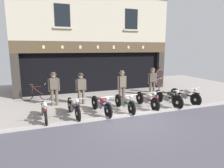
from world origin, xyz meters
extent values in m
cube|color=gray|center=(0.00, 5.00, -0.04)|extent=(22.15, 10.00, 0.08)
cube|color=#A9A29D|center=(0.00, 0.08, 0.01)|extent=(22.15, 0.16, 0.18)
cube|color=black|center=(0.00, 7.30, 1.30)|extent=(9.34, 4.00, 2.60)
cube|color=#332D28|center=(-4.86, 5.18, 1.30)|extent=(0.44, 0.36, 2.60)
cube|color=#332D28|center=(4.86, 5.18, 1.30)|extent=(0.44, 0.36, 2.60)
cube|color=black|center=(0.00, 5.55, 1.43)|extent=(8.93, 0.03, 2.18)
cube|color=#4B3B28|center=(0.00, 5.12, 2.95)|extent=(10.15, 0.24, 0.70)
cube|color=#DBC684|center=(-3.26, 4.99, 2.95)|extent=(0.14, 0.03, 0.18)
cube|color=#DBC684|center=(-2.19, 4.99, 2.95)|extent=(0.14, 0.03, 0.18)
cube|color=#DBC684|center=(-1.11, 4.99, 2.95)|extent=(0.14, 0.03, 0.19)
cube|color=#DBC684|center=(0.01, 4.99, 2.95)|extent=(0.14, 0.03, 0.19)
cube|color=#DBC684|center=(1.09, 4.99, 2.95)|extent=(0.14, 0.03, 0.22)
cube|color=#DBC684|center=(2.16, 4.99, 2.95)|extent=(0.14, 0.03, 0.18)
cube|color=#DBC684|center=(3.27, 4.99, 2.95)|extent=(0.14, 0.03, 0.20)
cube|color=#B4AA95|center=(0.00, 5.20, 4.77)|extent=(10.15, 0.40, 2.94)
cube|color=black|center=(-2.11, 4.99, 4.77)|extent=(0.90, 0.02, 1.30)
cube|color=#B4AA95|center=(-2.11, 4.95, 4.07)|extent=(1.10, 0.12, 0.10)
cube|color=black|center=(2.35, 4.99, 4.77)|extent=(0.90, 0.02, 1.30)
cube|color=#B4AA95|center=(2.35, 4.95, 4.07)|extent=(1.10, 0.12, 0.10)
cylinder|color=black|center=(-3.43, 0.19, 0.31)|extent=(0.10, 0.62, 0.62)
cylinder|color=silver|center=(-3.43, 0.19, 0.31)|extent=(0.11, 0.14, 0.14)
cylinder|color=black|center=(-3.51, 1.52, 0.31)|extent=(0.11, 0.62, 0.62)
cylinder|color=silver|center=(-3.51, 1.52, 0.31)|extent=(0.12, 0.14, 0.14)
cube|color=#521914|center=(-3.47, 0.86, 0.43)|extent=(0.14, 1.23, 0.07)
cube|color=slate|center=(-3.47, 0.86, 0.36)|extent=(0.22, 0.33, 0.26)
ellipsoid|color=#A79F87|center=(-3.46, 0.70, 0.63)|extent=(0.25, 0.47, 0.20)
ellipsoid|color=#38281E|center=(-3.48, 1.10, 0.61)|extent=(0.22, 0.31, 0.10)
cube|color=#521914|center=(-3.43, 0.19, 0.64)|extent=(0.12, 0.37, 0.04)
sphere|color=silver|center=(-3.44, 0.25, 0.81)|extent=(0.15, 0.15, 0.15)
cylinder|color=silver|center=(-3.44, 0.25, 0.89)|extent=(0.62, 0.06, 0.02)
cylinder|color=silver|center=(-3.43, 0.23, 0.60)|extent=(0.05, 0.29, 0.60)
cylinder|color=black|center=(-2.23, 0.20, 0.34)|extent=(0.12, 0.67, 0.67)
cylinder|color=silver|center=(-2.23, 0.20, 0.34)|extent=(0.11, 0.16, 0.15)
cylinder|color=black|center=(-2.34, 1.55, 0.34)|extent=(0.13, 0.68, 0.67)
cylinder|color=silver|center=(-2.34, 1.55, 0.34)|extent=(0.12, 0.16, 0.15)
cube|color=black|center=(-2.28, 0.87, 0.46)|extent=(0.17, 1.25, 0.07)
cube|color=slate|center=(-2.28, 0.87, 0.39)|extent=(0.23, 0.34, 0.26)
ellipsoid|color=#A7A390|center=(-2.27, 0.71, 0.66)|extent=(0.26, 0.48, 0.20)
ellipsoid|color=#38281E|center=(-2.30, 1.11, 0.64)|extent=(0.22, 0.32, 0.10)
cube|color=black|center=(-2.23, 0.20, 0.69)|extent=(0.13, 0.37, 0.04)
sphere|color=silver|center=(-2.23, 0.26, 0.84)|extent=(0.15, 0.15, 0.15)
cylinder|color=silver|center=(-2.23, 0.26, 0.92)|extent=(0.62, 0.07, 0.02)
cylinder|color=silver|center=(-2.23, 0.24, 0.63)|extent=(0.05, 0.23, 0.62)
cylinder|color=black|center=(-0.98, 0.14, 0.33)|extent=(0.16, 0.66, 0.65)
cylinder|color=silver|center=(-0.98, 0.14, 0.33)|extent=(0.12, 0.16, 0.14)
cylinder|color=black|center=(-1.16, 1.56, 0.33)|extent=(0.17, 0.66, 0.65)
cylinder|color=silver|center=(-1.16, 1.56, 0.33)|extent=(0.13, 0.16, 0.14)
cube|color=#282D4E|center=(-1.07, 0.85, 0.45)|extent=(0.24, 1.31, 0.07)
cube|color=slate|center=(-1.07, 0.85, 0.38)|extent=(0.24, 0.34, 0.26)
ellipsoid|color=maroon|center=(-1.05, 0.68, 0.65)|extent=(0.28, 0.48, 0.20)
ellipsoid|color=#38281E|center=(-1.10, 1.11, 0.63)|extent=(0.24, 0.32, 0.10)
cube|color=#282D4E|center=(-0.98, 0.14, 0.67)|extent=(0.15, 0.37, 0.04)
sphere|color=silver|center=(-0.98, 0.20, 0.83)|extent=(0.15, 0.15, 0.15)
cylinder|color=silver|center=(-0.98, 0.20, 0.91)|extent=(0.62, 0.11, 0.02)
cylinder|color=silver|center=(-0.98, 0.18, 0.62)|extent=(0.07, 0.26, 0.61)
cylinder|color=black|center=(0.11, 0.15, 0.31)|extent=(0.10, 0.63, 0.63)
cylinder|color=silver|center=(0.11, 0.15, 0.31)|extent=(0.11, 0.14, 0.14)
cylinder|color=black|center=(0.04, 1.55, 0.31)|extent=(0.11, 0.63, 0.63)
cylinder|color=silver|center=(0.04, 1.55, 0.31)|extent=(0.12, 0.14, 0.14)
cube|color=#173C25|center=(0.07, 0.85, 0.43)|extent=(0.13, 1.29, 0.07)
cube|color=slate|center=(0.07, 0.85, 0.36)|extent=(0.21, 0.33, 0.26)
ellipsoid|color=gray|center=(0.08, 0.68, 0.63)|extent=(0.24, 0.47, 0.20)
ellipsoid|color=#38281E|center=(0.06, 1.10, 0.61)|extent=(0.21, 0.31, 0.10)
cube|color=#173C25|center=(0.11, 0.15, 0.65)|extent=(0.12, 0.36, 0.04)
sphere|color=silver|center=(0.10, 0.21, 0.81)|extent=(0.15, 0.15, 0.15)
cylinder|color=silver|center=(0.10, 0.21, 0.89)|extent=(0.62, 0.05, 0.02)
cylinder|color=silver|center=(0.10, 0.19, 0.60)|extent=(0.05, 0.24, 0.62)
cylinder|color=black|center=(1.34, 0.23, 0.33)|extent=(0.10, 0.66, 0.65)
cylinder|color=silver|center=(1.34, 0.23, 0.33)|extent=(0.11, 0.15, 0.14)
cylinder|color=black|center=(1.28, 1.61, 0.33)|extent=(0.11, 0.66, 0.65)
cylinder|color=silver|center=(1.28, 1.61, 0.33)|extent=(0.12, 0.15, 0.14)
cube|color=#5A151A|center=(1.31, 0.92, 0.45)|extent=(0.12, 1.27, 0.07)
cube|color=slate|center=(1.31, 0.92, 0.38)|extent=(0.21, 0.33, 0.26)
ellipsoid|color=#AAA58D|center=(1.32, 0.76, 0.65)|extent=(0.24, 0.47, 0.20)
ellipsoid|color=#38281E|center=(1.30, 1.17, 0.63)|extent=(0.21, 0.31, 0.10)
cube|color=#5A151A|center=(1.34, 0.23, 0.67)|extent=(0.11, 0.36, 0.04)
sphere|color=silver|center=(1.33, 0.29, 0.83)|extent=(0.15, 0.15, 0.15)
cylinder|color=silver|center=(1.33, 0.29, 0.91)|extent=(0.62, 0.05, 0.02)
cylinder|color=silver|center=(1.34, 0.27, 0.62)|extent=(0.05, 0.23, 0.62)
cylinder|color=black|center=(2.54, 0.16, 0.34)|extent=(0.16, 0.68, 0.67)
cylinder|color=silver|center=(2.54, 0.16, 0.34)|extent=(0.12, 0.16, 0.15)
cylinder|color=black|center=(2.37, 1.53, 0.34)|extent=(0.17, 0.68, 0.67)
cylinder|color=silver|center=(2.37, 1.53, 0.34)|extent=(0.13, 0.16, 0.15)
cube|color=black|center=(2.45, 0.85, 0.46)|extent=(0.23, 1.26, 0.07)
cube|color=slate|center=(2.45, 0.85, 0.39)|extent=(0.24, 0.34, 0.26)
ellipsoid|color=black|center=(2.48, 0.68, 0.66)|extent=(0.28, 0.48, 0.20)
ellipsoid|color=#38281E|center=(2.42, 1.09, 0.64)|extent=(0.24, 0.32, 0.10)
cube|color=black|center=(2.54, 0.16, 0.69)|extent=(0.15, 0.37, 0.04)
sphere|color=silver|center=(2.53, 0.22, 0.84)|extent=(0.15, 0.15, 0.15)
cylinder|color=silver|center=(2.53, 0.22, 0.92)|extent=(0.62, 0.10, 0.02)
cylinder|color=silver|center=(2.54, 0.20, 0.63)|extent=(0.07, 0.25, 0.62)
cylinder|color=black|center=(3.75, 0.30, 0.33)|extent=(0.16, 0.66, 0.65)
cylinder|color=silver|center=(3.75, 0.30, 0.33)|extent=(0.12, 0.16, 0.14)
cylinder|color=black|center=(3.57, 1.68, 0.33)|extent=(0.17, 0.66, 0.65)
cylinder|color=silver|center=(3.57, 1.68, 0.33)|extent=(0.13, 0.16, 0.14)
cube|color=black|center=(3.66, 0.99, 0.45)|extent=(0.24, 1.28, 0.07)
cube|color=slate|center=(3.66, 0.99, 0.38)|extent=(0.24, 0.34, 0.26)
ellipsoid|color=gray|center=(3.68, 0.82, 0.65)|extent=(0.28, 0.49, 0.20)
ellipsoid|color=#38281E|center=(3.63, 1.24, 0.63)|extent=(0.24, 0.32, 0.10)
cube|color=black|center=(3.75, 0.30, 0.67)|extent=(0.15, 0.37, 0.04)
sphere|color=silver|center=(3.74, 0.36, 0.83)|extent=(0.15, 0.15, 0.15)
cylinder|color=silver|center=(3.74, 0.36, 0.91)|extent=(0.62, 0.11, 0.02)
cylinder|color=silver|center=(3.75, 0.34, 0.62)|extent=(0.07, 0.23, 0.62)
cylinder|color=brown|center=(-2.81, 2.88, 0.43)|extent=(0.15, 0.15, 0.86)
cylinder|color=brown|center=(-3.03, 2.88, 0.43)|extent=(0.15, 0.15, 0.86)
cube|color=brown|center=(-2.92, 2.88, 1.13)|extent=(0.38, 0.22, 0.58)
cube|color=silver|center=(-2.92, 3.00, 1.20)|extent=(0.14, 0.02, 0.32)
cube|color=brown|center=(-2.92, 3.01, 1.19)|extent=(0.05, 0.01, 0.30)
cylinder|color=brown|center=(-2.69, 2.88, 1.06)|extent=(0.09, 0.09, 0.64)
cylinder|color=brown|center=(-3.16, 2.88, 1.06)|extent=(0.09, 0.09, 0.64)
sphere|color=beige|center=(-2.92, 2.88, 1.53)|extent=(0.20, 0.20, 0.20)
cylinder|color=#4C4238|center=(-2.92, 2.88, 1.59)|extent=(0.35, 0.35, 0.01)
cylinder|color=#4C4238|center=(-2.92, 2.88, 1.64)|extent=(0.21, 0.21, 0.11)
cylinder|color=brown|center=(-1.49, 2.64, 0.40)|extent=(0.15, 0.15, 0.80)
cylinder|color=brown|center=(-1.71, 2.63, 0.40)|extent=(0.15, 0.15, 0.80)
cube|color=brown|center=(-1.60, 2.63, 1.06)|extent=(0.39, 0.24, 0.56)
cube|color=white|center=(-1.60, 2.75, 1.13)|extent=(0.14, 0.03, 0.31)
cube|color=brown|center=(-1.60, 2.76, 1.12)|extent=(0.05, 0.01, 0.29)
cylinder|color=brown|center=(-1.36, 2.64, 1.01)|extent=(0.09, 0.09, 0.58)
cylinder|color=brown|center=(-1.83, 2.62, 1.01)|extent=(0.09, 0.09, 0.58)
sphere|color=beige|center=(-1.60, 2.63, 1.45)|extent=(0.21, 0.21, 0.21)
cylinder|color=#332D28|center=(-1.60, 2.63, 1.51)|extent=(0.36, 0.36, 0.01)
cylinder|color=#332D28|center=(-1.60, 2.63, 1.57)|extent=(0.22, 0.22, 0.12)
cylinder|color=brown|center=(0.69, 2.38, 0.41)|extent=(0.15, 0.15, 0.83)
cylinder|color=brown|center=(0.47, 2.34, 0.41)|extent=(0.15, 0.15, 0.83)
cube|color=brown|center=(0.58, 2.36, 1.11)|extent=(0.41, 0.28, 0.61)
cube|color=silver|center=(0.56, 2.48, 1.19)|extent=(0.14, 0.04, 0.34)
cube|color=maroon|center=(0.56, 2.49, 1.17)|extent=(0.05, 0.02, 0.32)
cylinder|color=brown|center=(0.81, 2.40, 1.05)|extent=(0.09, 0.09, 0.66)
cylinder|color=brown|center=(0.35, 2.32, 1.05)|extent=(0.09, 0.09, 0.66)
sphere|color=tan|center=(0.58, 2.36, 1.53)|extent=(0.20, 0.20, 0.20)
cylinder|color=brown|center=(0.58, 2.36, 1.59)|extent=(0.35, 0.35, 0.01)
cylinder|color=brown|center=(0.58, 2.36, 1.64)|extent=(0.21, 0.21, 0.11)
cylinder|color=brown|center=(3.03, 3.05, 0.43)|extent=(0.15, 0.15, 0.86)
cylinder|color=brown|center=(2.82, 3.09, 0.43)|extent=(0.15, 0.15, 0.86)
cube|color=brown|center=(2.92, 3.07, 1.12)|extent=(0.42, 0.30, 0.55)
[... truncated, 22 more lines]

